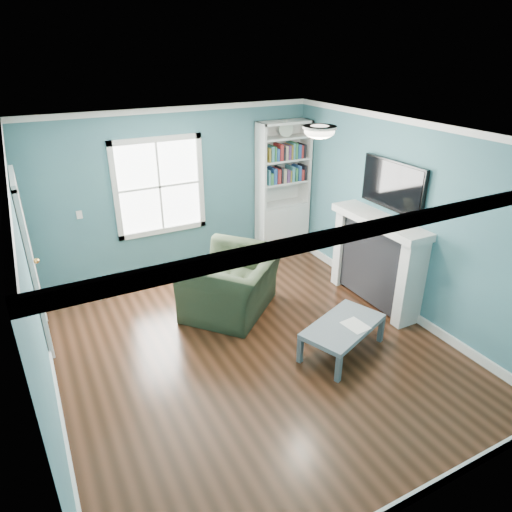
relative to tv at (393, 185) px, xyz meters
name	(u,v)px	position (x,y,z in m)	size (l,w,h in m)	color
floor	(252,347)	(-2.20, -0.20, -1.72)	(5.00, 5.00, 0.00)	black
room_walls	(252,229)	(-2.20, -0.20, -0.14)	(5.00, 5.00, 5.00)	#3D6B7B
trim	(252,257)	(-2.20, -0.20, -0.49)	(4.50, 5.00, 2.60)	white
window	(159,187)	(-2.50, 2.29, -0.27)	(1.40, 0.06, 1.50)	white
bookshelf	(282,203)	(-0.43, 2.10, -0.80)	(0.90, 0.35, 2.31)	silver
fireplace	(377,261)	(-0.12, 0.00, -1.09)	(0.44, 1.58, 1.30)	black
tv	(393,185)	(0.00, 0.00, 0.00)	(0.06, 1.10, 0.65)	black
door	(31,262)	(-4.42, 1.20, -0.65)	(0.12, 0.98, 2.17)	silver
ceiling_fixture	(319,131)	(-1.30, -0.10, 0.82)	(0.38, 0.38, 0.15)	white
light_switch	(79,215)	(-3.70, 2.28, -0.52)	(0.08, 0.01, 0.12)	white
recliner	(233,274)	(-2.03, 0.71, -1.16)	(1.30, 0.84, 1.14)	#1F2D1C
coffee_table	(343,328)	(-1.26, -0.77, -1.39)	(1.20, 0.93, 0.39)	#4E585E
paper_sheet	(356,325)	(-1.15, -0.86, -1.34)	(0.24, 0.30, 0.00)	white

